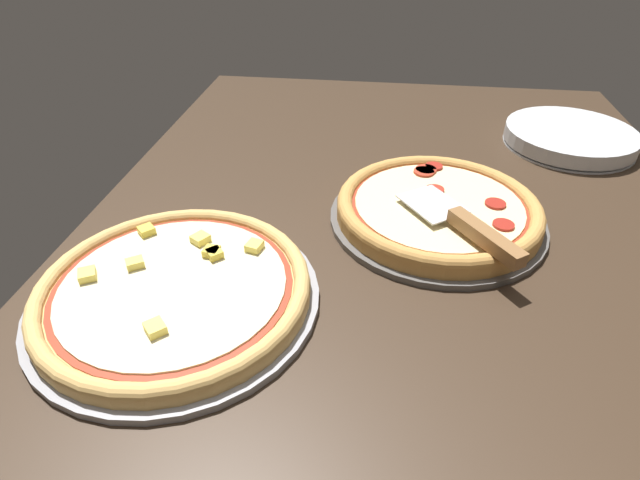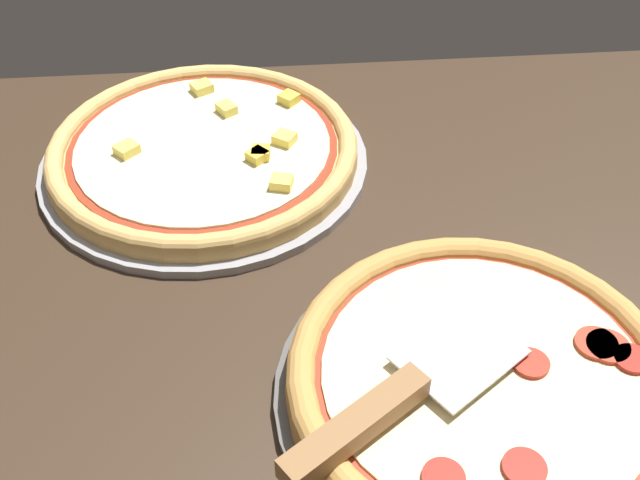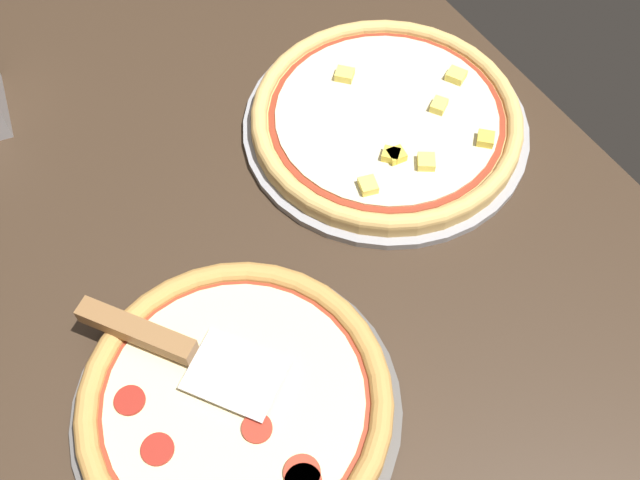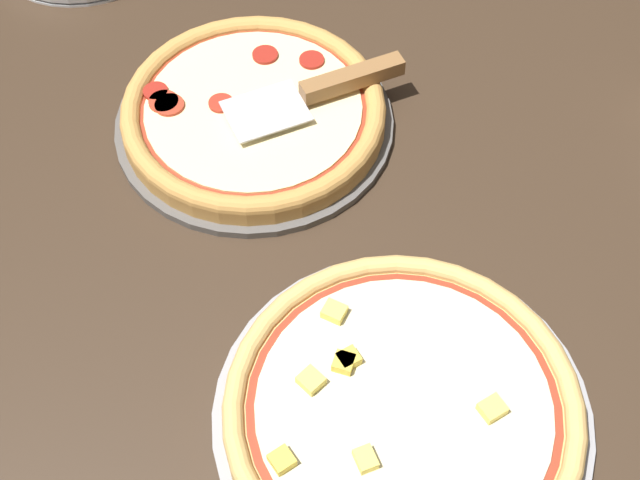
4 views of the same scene
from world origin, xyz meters
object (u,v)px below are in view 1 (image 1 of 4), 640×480
pizza_front (438,207)px  pizza_back (174,287)px  serving_spatula (473,229)px  plate_stack (570,137)px

pizza_front → pizza_back: bearing=124.1°
serving_spatula → plate_stack: (40.91, -24.33, -3.25)cm
serving_spatula → plate_stack: size_ratio=0.82×
pizza_front → plate_stack: (31.94, -28.12, -0.85)cm
serving_spatula → pizza_back: bearing=110.4°
pizza_front → pizza_back: size_ratio=0.92×
pizza_back → plate_stack: bearing=-48.5°
pizza_front → serving_spatula: bearing=-157.1°
pizza_back → serving_spatula: 40.27cm
pizza_back → serving_spatula: serving_spatula is taller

